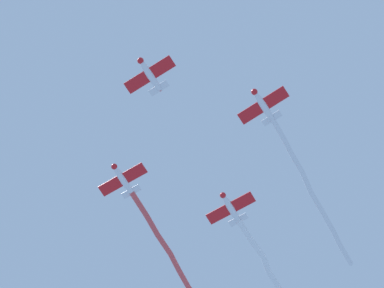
{
  "coord_description": "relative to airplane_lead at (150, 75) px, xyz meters",
  "views": [
    {
      "loc": [
        -19.31,
        -17.59,
        3.05
      ],
      "look_at": [
        2.78,
        -2.07,
        79.62
      ],
      "focal_mm": 68.47,
      "sensor_mm": 36.0,
      "label": 1
    }
  ],
  "objects": [
    {
      "name": "airplane_lead",
      "position": [
        0.0,
        0.0,
        0.0
      ],
      "size": [
        4.42,
        5.92,
        1.48
      ],
      "rotation": [
        0.0,
        0.0,
        3.19
      ],
      "color": "white"
    },
    {
      "name": "airplane_left_wing",
      "position": [
        9.77,
        -8.14,
        -0.4
      ],
      "size": [
        4.39,
        5.89,
        1.48
      ],
      "rotation": [
        0.0,
        0.0,
        3.17
      ],
      "color": "white"
    },
    {
      "name": "smoke_trail_left_wing",
      "position": [
        21.72,
        -7.04,
        -0.66
      ],
      "size": [
        20.35,
        2.72,
        1.46
      ],
      "color": "white"
    },
    {
      "name": "airplane_right_wing",
      "position": [
        8.15,
        9.77,
        0.3
      ],
      "size": [
        4.45,
        5.95,
        1.48
      ],
      "rotation": [
        0.0,
        0.0,
        3.22
      ],
      "color": "white"
    },
    {
      "name": "smoke_trail_right_wing",
      "position": [
        18.94,
        11.18,
        0.93
      ],
      "size": [
        17.97,
        3.16,
        2.09
      ],
      "color": "#DB4C4C"
    },
    {
      "name": "airplane_slot",
      "position": [
        17.92,
        1.63,
        -0.2
      ],
      "size": [
        4.46,
        5.96,
        1.48
      ],
      "rotation": [
        0.0,
        0.0,
        3.23
      ],
      "color": "white"
    },
    {
      "name": "smoke_trail_slot",
      "position": [
        28.73,
        2.84,
        -0.47
      ],
      "size": [
        17.97,
        3.65,
        1.44
      ],
      "color": "white"
    }
  ]
}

